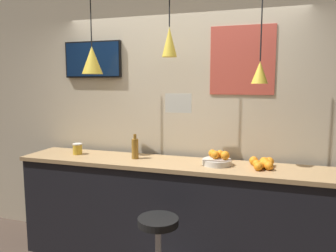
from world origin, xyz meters
TOP-DOWN VIEW (x-y plane):
  - back_wall at (0.00, 0.96)m, footprint 8.00×0.06m
  - service_counter at (0.00, 0.57)m, footprint 3.05×0.55m
  - bar_stool at (0.10, 0.00)m, footprint 0.43×0.43m
  - fruit_bowl at (0.48, 0.61)m, footprint 0.27×0.27m
  - orange_pile at (0.89, 0.62)m, footprint 0.22×0.28m
  - juice_bottle at (-0.36, 0.60)m, footprint 0.07×0.07m
  - spread_jar at (-1.03, 0.60)m, footprint 0.10×0.10m
  - pendant_lamp_left at (-0.83, 0.62)m, footprint 0.21×0.21m
  - pendant_lamp_middle at (0.00, 0.62)m, footprint 0.14×0.14m
  - pendant_lamp_right at (0.83, 0.62)m, footprint 0.15×0.15m
  - mounted_tv at (-0.99, 0.91)m, footprint 0.69×0.04m
  - hanging_menu_board at (0.16, 0.38)m, footprint 0.24×0.01m
  - wall_poster at (0.65, 0.92)m, footprint 0.62×0.01m

SIDE VIEW (x-z plane):
  - bar_stool at x=0.10m, z-range 0.09..0.80m
  - service_counter at x=0.00m, z-range 0.00..1.04m
  - orange_pile at x=0.89m, z-range 1.04..1.12m
  - fruit_bowl at x=0.48m, z-range 1.02..1.15m
  - spread_jar at x=-1.03m, z-range 1.04..1.16m
  - juice_bottle at x=-0.36m, z-range 1.02..1.27m
  - back_wall at x=0.00m, z-range 0.00..2.90m
  - hanging_menu_board at x=0.16m, z-range 1.54..1.71m
  - pendant_lamp_right at x=0.83m, z-range 1.40..2.41m
  - wall_poster at x=0.65m, z-range 1.68..2.35m
  - pendant_lamp_left at x=-0.83m, z-range 1.58..2.49m
  - mounted_tv at x=-0.99m, z-range 1.86..2.26m
  - pendant_lamp_middle at x=0.00m, z-range 1.80..2.56m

